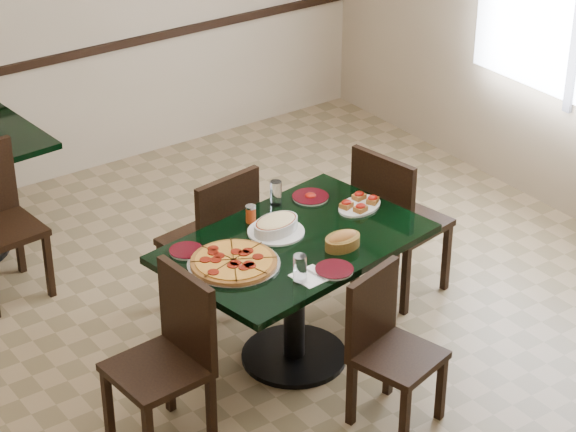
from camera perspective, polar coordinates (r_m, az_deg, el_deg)
floor at (r=6.30m, az=-0.12°, el=-6.92°), size 5.50×5.50×0.00m
room_shell at (r=7.56m, az=-1.31°, el=9.31°), size 5.50×5.50×5.50m
main_table at (r=5.95m, az=0.33°, el=-2.76°), size 1.49×1.09×0.75m
chair_far at (r=6.36m, az=-3.67°, el=-1.03°), size 0.50×0.50×0.93m
chair_near at (r=5.62m, az=5.03°, el=-6.36°), size 0.47×0.47×0.82m
chair_right at (r=6.56m, az=5.39°, el=0.01°), size 0.52×0.52×0.96m
chair_left at (r=5.46m, az=-5.98°, el=-6.85°), size 0.46×0.46×0.91m
pepperoni_pizza at (r=5.63m, az=-2.77°, el=-2.35°), size 0.47×0.47×0.04m
lasagna_casserole at (r=5.90m, az=-0.62°, el=-0.47°), size 0.30×0.30×0.09m
bread_basket at (r=5.78m, az=2.79°, el=-1.25°), size 0.21×0.15×0.09m
bruschetta_platter at (r=6.18m, az=3.65°, el=0.64°), size 0.33×0.27×0.05m
side_plate_near at (r=5.59m, az=2.37°, el=-2.74°), size 0.19×0.19×0.02m
side_plate_far_r at (r=6.27m, az=1.15°, el=0.99°), size 0.21×0.21×0.03m
side_plate_far_l at (r=5.77m, az=-5.18°, el=-1.77°), size 0.18×0.18×0.02m
napkin_setting at (r=5.54m, az=1.20°, el=-3.08°), size 0.18×0.18×0.01m
water_glass_a at (r=6.17m, az=-0.62°, el=1.18°), size 0.07×0.07×0.14m
water_glass_b at (r=5.47m, az=0.61°, el=-2.69°), size 0.07×0.07×0.14m
pepper_shaker at (r=6.01m, az=-1.90°, el=0.12°), size 0.06×0.06×0.10m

